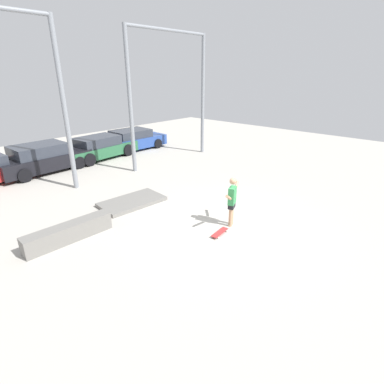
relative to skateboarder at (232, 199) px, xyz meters
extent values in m
plane|color=#B2ADA3|center=(-0.11, 0.16, -0.94)|extent=(36.00, 36.00, 0.00)
cylinder|color=tan|center=(-0.08, -0.03, -0.54)|extent=(0.12, 0.12, 0.79)
cylinder|color=tan|center=(0.08, 0.03, -0.54)|extent=(0.12, 0.12, 0.79)
cube|color=black|center=(0.00, 0.00, -0.22)|extent=(0.37, 0.28, 0.17)
cube|color=#338C4C|center=(0.00, 0.00, 0.13)|extent=(0.42, 0.31, 0.57)
sphere|color=tan|center=(0.00, 0.00, 0.63)|extent=(0.22, 0.22, 0.22)
cylinder|color=tan|center=(-0.43, -0.16, 0.24)|extent=(0.50, 0.26, 0.34)
cylinder|color=tan|center=(0.43, 0.16, 0.24)|extent=(0.50, 0.26, 0.34)
cube|color=red|center=(-0.73, -0.10, -0.87)|extent=(0.77, 0.29, 0.01)
cylinder|color=silver|center=(-0.49, 0.04, -0.91)|extent=(0.06, 0.04, 0.05)
cylinder|color=silver|center=(-0.47, -0.18, -0.91)|extent=(0.06, 0.04, 0.05)
cylinder|color=silver|center=(-1.00, -0.02, -0.91)|extent=(0.06, 0.04, 0.05)
cylinder|color=silver|center=(-0.97, -0.23, -0.91)|extent=(0.06, 0.04, 0.05)
cube|color=slate|center=(-4.09, 3.05, -0.67)|extent=(2.65, 0.57, 0.54)
cube|color=slate|center=(-1.12, 3.87, -0.87)|extent=(2.52, 1.55, 0.14)
cylinder|color=gray|center=(-1.72, 7.08, 2.44)|extent=(0.20, 0.20, 6.75)
cylinder|color=gray|center=(1.51, 7.08, 2.44)|extent=(0.20, 0.20, 6.75)
cylinder|color=gray|center=(6.84, 7.08, 2.44)|extent=(0.20, 0.20, 6.75)
cylinder|color=gray|center=(4.18, 7.08, 5.73)|extent=(5.33, 0.16, 0.16)
cylinder|color=black|center=(-3.10, 11.54, -0.62)|extent=(0.65, 0.25, 0.64)
cylinder|color=black|center=(-3.01, 9.78, -0.62)|extent=(0.65, 0.25, 0.64)
cube|color=black|center=(-1.61, 10.43, -0.41)|extent=(4.50, 1.99, 0.70)
cube|color=#2D333D|center=(-1.79, 10.43, 0.21)|extent=(2.50, 1.78, 0.55)
cylinder|color=black|center=(-0.27, 11.38, -0.61)|extent=(0.65, 0.24, 0.64)
cylinder|color=black|center=(-0.21, 9.58, -0.61)|extent=(0.65, 0.24, 0.64)
cylinder|color=black|center=(-3.02, 11.29, -0.61)|extent=(0.65, 0.24, 0.64)
cylinder|color=black|center=(-2.96, 9.49, -0.61)|extent=(0.65, 0.24, 0.64)
cube|color=#28603D|center=(1.68, 10.53, -0.45)|extent=(4.49, 2.08, 0.59)
cube|color=#2D333D|center=(1.51, 10.52, 0.11)|extent=(2.53, 1.77, 0.52)
cylinder|color=black|center=(2.96, 11.48, -0.59)|extent=(0.72, 0.28, 0.70)
cylinder|color=black|center=(3.10, 9.82, -0.59)|extent=(0.72, 0.28, 0.70)
cylinder|color=black|center=(0.26, 11.24, -0.59)|extent=(0.72, 0.28, 0.70)
cylinder|color=black|center=(0.41, 9.58, -0.59)|extent=(0.72, 0.28, 0.70)
cube|color=#284793|center=(4.35, 10.88, -0.45)|extent=(4.26, 1.96, 0.64)
cube|color=#2D333D|center=(4.18, 10.88, 0.11)|extent=(2.36, 1.75, 0.48)
cylinder|color=black|center=(5.68, 11.73, -0.63)|extent=(0.62, 0.24, 0.61)
cylinder|color=black|center=(5.63, 9.94, -0.63)|extent=(0.62, 0.24, 0.61)
cylinder|color=black|center=(3.07, 11.81, -0.63)|extent=(0.62, 0.24, 0.61)
cylinder|color=black|center=(3.02, 10.02, -0.63)|extent=(0.62, 0.24, 0.61)
camera|label=1|loc=(-7.44, -5.00, 3.83)|focal=28.00mm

